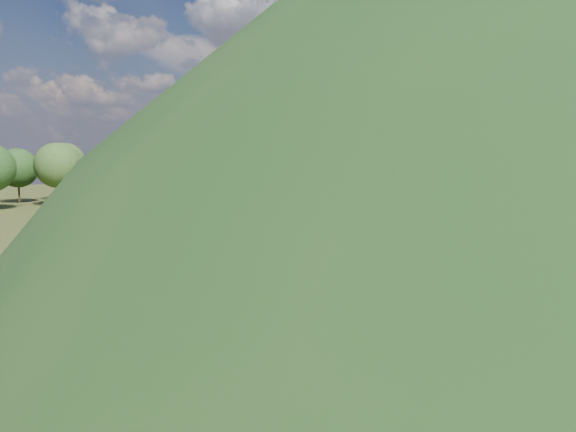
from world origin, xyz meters
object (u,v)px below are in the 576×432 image
at_px(an12_transport, 480,230).
at_px(person_on_il62, 212,214).
at_px(small_prop_northwest, 80,230).
at_px(tu104_jet, 397,233).
at_px(small_prop_west, 71,240).
at_px(il62_airliner, 248,226).

relative_size(an12_transport, person_on_il62, 24.18).
bearing_deg(small_prop_northwest, tu104_jet, -5.78).
xyz_separation_m(an12_transport, small_prop_west, (-52.98, -24.91, -1.69)).
bearing_deg(il62_airliner, an12_transport, 4.35).
bearing_deg(person_on_il62, small_prop_west, -23.31).
height_order(an12_transport, small_prop_west, an12_transport).
relative_size(il62_airliner, person_on_il62, 28.54).
relative_size(small_prop_northwest, person_on_il62, 8.14).
distance_m(tu104_jet, small_prop_northwest, 50.64).
bearing_deg(il62_airliner, small_prop_northwest, -174.52).
height_order(tu104_jet, an12_transport, an12_transport).
bearing_deg(il62_airliner, tu104_jet, 0.09).
bearing_deg(an12_transport, il62_airliner, -173.99).
relative_size(small_prop_west, small_prop_northwest, 1.05).
xyz_separation_m(small_prop_northwest, person_on_il62, (29.60, -5.66, 4.74)).
relative_size(il62_airliner, an12_transport, 1.18).
distance_m(tu104_jet, person_on_il62, 26.65).
height_order(small_prop_northwest, person_on_il62, person_on_il62).
distance_m(il62_airliner, small_prop_west, 25.79).
relative_size(tu104_jet, small_prop_west, 2.93).
relative_size(small_prop_west, person_on_il62, 8.57).
distance_m(small_prop_west, person_on_il62, 23.32).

